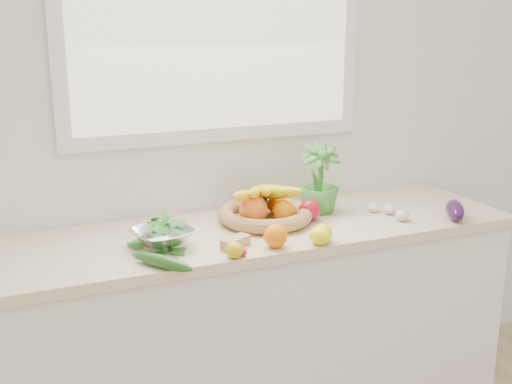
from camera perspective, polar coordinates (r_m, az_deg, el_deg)
name	(u,v)px	position (r m, az deg, el deg)	size (l,w,h in m)	color
back_wall	(215,105)	(2.70, -3.65, 7.71)	(4.50, 0.02, 2.70)	white
counter_cabinet	(243,336)	(2.72, -1.16, -12.70)	(2.20, 0.58, 0.86)	silver
countertop	(242,233)	(2.54, -1.22, -3.71)	(2.24, 0.62, 0.04)	beige
window_frame	(215,5)	(2.66, -3.69, 16.22)	(1.30, 0.03, 1.10)	white
window_pane	(216,5)	(2.65, -3.54, 16.23)	(1.18, 0.01, 0.98)	white
orange_loose	(276,236)	(2.32, 1.76, -3.94)	(0.09, 0.09, 0.09)	orange
lemon_a	(323,233)	(2.39, 5.96, -3.64)	(0.07, 0.09, 0.07)	yellow
lemon_b	(234,250)	(2.23, -1.95, -5.16)	(0.06, 0.07, 0.06)	gold
lemon_c	(320,236)	(2.36, 5.68, -3.92)	(0.07, 0.08, 0.07)	#FFF50D
apple	(309,210)	(2.62, 4.77, -1.63)	(0.09, 0.09, 0.09)	#A80D1F
ginger	(235,242)	(2.33, -1.84, -4.51)	(0.12, 0.05, 0.04)	tan
garlic_a	(390,209)	(2.76, 11.81, -1.51)	(0.05, 0.05, 0.04)	white
garlic_b	(374,207)	(2.78, 10.41, -1.34)	(0.05, 0.05, 0.04)	silver
garlic_c	(402,215)	(2.69, 12.88, -2.04)	(0.06, 0.06, 0.05)	beige
eggplant	(455,210)	(2.76, 17.27, -1.55)	(0.07, 0.19, 0.08)	#2A0E33
cucumber	(163,262)	(2.16, -8.24, -6.18)	(0.05, 0.25, 0.05)	#204F17
radish	(243,253)	(2.24, -1.16, -5.40)	(0.03, 0.03, 0.03)	red
potted_herb	(319,180)	(2.72, 5.63, 1.04)	(0.17, 0.17, 0.31)	#3C8932
fruit_basket	(264,209)	(2.60, 0.76, -1.54)	(0.46, 0.46, 0.19)	tan
colander_with_spinach	(162,232)	(2.34, -8.33, -3.55)	(0.26, 0.26, 0.12)	silver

